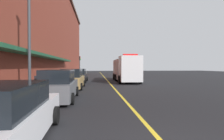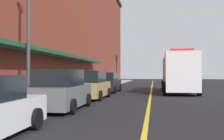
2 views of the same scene
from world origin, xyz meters
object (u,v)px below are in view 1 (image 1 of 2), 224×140
parked_car_0 (5,117)px  traffic_light_near (80,62)px  parking_meter_0 (36,83)px  street_lamp_left (29,29)px  box_truck (125,69)px  parking_meter_1 (70,74)px  parked_car_1 (59,86)px  parked_car_3 (79,76)px  parked_car_2 (72,79)px

parked_car_0 → traffic_light_near: size_ratio=1.12×
parking_meter_0 → street_lamp_left: bearing=134.2°
box_truck → parking_meter_0: bearing=-32.5°
box_truck → parking_meter_1: box_truck is taller
box_truck → street_lamp_left: (-8.33, -11.32, 2.71)m
parked_car_0 → traffic_light_near: traffic_light_near is taller
parked_car_1 → parked_car_3: (0.14, 11.85, -0.03)m
traffic_light_near → parked_car_1: bearing=-87.4°
parking_meter_1 → street_lamp_left: bearing=-92.7°
parked_car_3 → parking_meter_1: parked_car_3 is taller
parked_car_1 → box_truck: size_ratio=0.51×
box_truck → parked_car_3: bearing=-87.8°
street_lamp_left → parking_meter_1: bearing=87.3°
parked_car_3 → parking_meter_0: bearing=173.8°
parked_car_2 → parked_car_3: 6.37m
parked_car_0 → parked_car_2: (0.11, 11.39, 0.09)m
parked_car_1 → street_lamp_left: street_lamp_left is taller
parked_car_1 → parking_meter_1: parked_car_1 is taller
parked_car_2 → street_lamp_left: street_lamp_left is taller
parked_car_3 → parking_meter_1: (-1.49, 1.49, 0.23)m
parked_car_3 → parked_car_1: bearing=-179.6°
parked_car_1 → street_lamp_left: 4.11m
parked_car_2 → street_lamp_left: (-2.04, -4.75, 3.55)m
parked_car_0 → parking_meter_1: (-1.33, 19.25, 0.30)m
parked_car_0 → box_truck: size_ratio=0.55×
parked_car_1 → parked_car_3: 11.85m
parking_meter_0 → street_lamp_left: size_ratio=0.19×
box_truck → parked_car_2: bearing=-43.3°
parked_car_0 → parked_car_2: 11.39m
parking_meter_1 → traffic_light_near: bearing=89.8°
street_lamp_left → traffic_light_near: (0.66, 27.28, -1.24)m
parked_car_2 → parking_meter_1: parked_car_2 is taller
parked_car_0 → parked_car_3: bearing=-2.8°
parking_meter_1 → parked_car_0: bearing=-86.0°
street_lamp_left → box_truck: bearing=53.7°
parked_car_0 → street_lamp_left: bearing=14.0°
parking_meter_0 → parked_car_2: bearing=75.0°
parked_car_0 → traffic_light_near: bearing=-0.1°
parked_car_1 → parked_car_3: size_ratio=0.91×
parked_car_2 → parked_car_3: (0.06, 6.37, -0.03)m
parked_car_3 → parking_meter_1: size_ratio=3.69×
parked_car_3 → parked_car_0: bearing=-179.5°
traffic_light_near → parked_car_2: bearing=-86.5°
parked_car_0 → parking_meter_0: (-1.33, 6.02, 0.30)m
parked_car_0 → parking_meter_1: bearing=1.7°
parked_car_1 → box_truck: 13.65m
parked_car_3 → parking_meter_0: parked_car_3 is taller
parked_car_1 → parked_car_2: parked_car_1 is taller
parking_meter_0 → street_lamp_left: 3.45m
parked_car_3 → traffic_light_near: (-1.43, 16.15, 2.33)m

